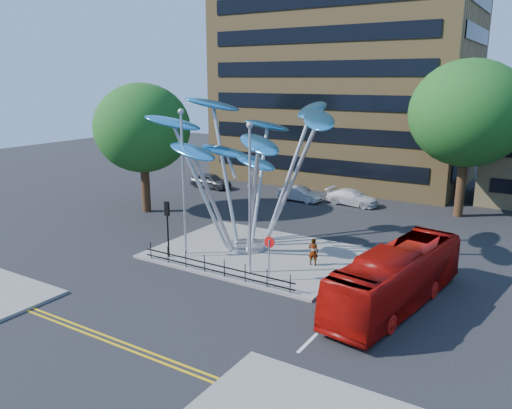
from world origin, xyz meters
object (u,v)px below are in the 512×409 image
Objects in this scene: traffic_light_island at (167,217)px; parked_car_mid at (300,194)px; pedestrian at (313,252)px; street_lamp_left at (183,170)px; tree_left at (142,128)px; no_entry_sign_island at (269,251)px; red_bus at (396,278)px; tree_right at (468,114)px; street_lamp_right at (250,185)px; parked_car_left at (211,181)px; parked_car_right at (352,197)px; leaf_sculpture at (247,142)px.

parked_car_mid is at bearing 89.91° from traffic_light_island.
street_lamp_left is at bearing 6.92° from pedestrian.
tree_left is at bearing 141.12° from parked_car_mid.
no_entry_sign_island is 3.57m from pedestrian.
red_bus is at bearing 7.57° from no_entry_sign_island.
red_bus is 6.04m from pedestrian.
tree_right is 21.31m from no_entry_sign_island.
street_lamp_left is 1.06× the size of street_lamp_right.
tree_left reaches higher than street_lamp_left.
no_entry_sign_island is (6.50, -0.98, -3.54)m from street_lamp_left.
pedestrian is at bearing 73.22° from no_entry_sign_island.
parked_car_mid is (0.03, 17.35, -1.97)m from traffic_light_island.
red_bus reaches higher than parked_car_left.
tree_right is 2.79× the size of parked_car_left.
traffic_light_island is 0.75× the size of parked_car_right.
street_lamp_right is at bearing -158.37° from parked_car_mid.
street_lamp_left reaches higher than red_bus.
red_bus is 28.79m from parked_car_left.
no_entry_sign_island is at bearing -163.72° from red_bus.
street_lamp_left is 3.59× the size of no_entry_sign_island.
traffic_light_island is at bearing 170.76° from parked_car_right.
no_entry_sign_island is 0.24× the size of red_bus.
street_lamp_left is (9.50, -6.50, -1.44)m from tree_left.
street_lamp_right reaches higher than traffic_light_island.
street_lamp_left is 2.03× the size of parked_car_left.
pedestrian is (2.50, 2.83, -4.14)m from street_lamp_right.
no_entry_sign_island is (7.00, 0.02, -0.80)m from traffic_light_island.
tree_right reaches higher than parked_car_mid.
pedestrian is at bearing -13.77° from tree_left.
red_bus is at bearing -148.45° from parked_car_right.
tree_right reaches higher than leaf_sculpture.
street_lamp_left is at bearing -174.71° from parked_car_mid.
parked_car_right is (-3.47, 15.14, -0.29)m from pedestrian.
pedestrian is at bearing 164.67° from red_bus.
red_bus is at bearing -123.76° from parked_car_left.
street_lamp_left is at bearing -34.38° from tree_left.
no_entry_sign_island is at bearing 62.86° from pedestrian.
tree_right is 19.76m from red_bus.
pedestrian is (17.00, -4.17, -5.84)m from tree_left.
street_lamp_right is 5.15× the size of pedestrian.
traffic_light_island reaches higher than no_entry_sign_island.
tree_left is at bearing 154.23° from street_lamp_right.
tree_left is 1.00× the size of red_bus.
parked_car_left is at bearing 134.08° from no_entry_sign_island.
pedestrian is 0.37× the size of parked_car_left.
tree_right is at bearing -117.55° from pedestrian.
red_bus is 2.38× the size of parked_car_left.
tree_right is at bearing -83.51° from parked_car_left.
traffic_light_island reaches higher than parked_car_left.
pedestrian is at bearing -9.49° from leaf_sculpture.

